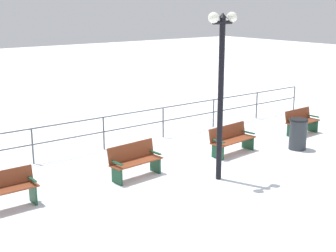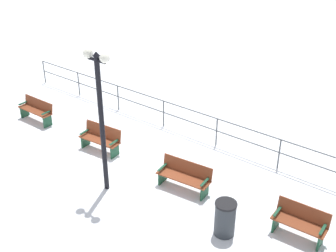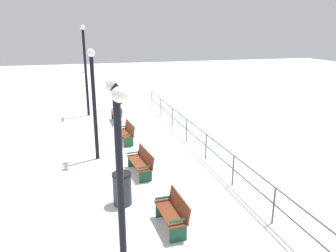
{
  "view_description": "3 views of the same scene",
  "coord_description": "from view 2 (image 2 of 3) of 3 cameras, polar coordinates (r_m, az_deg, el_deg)",
  "views": [
    {
      "loc": [
        10.4,
        -8.58,
        4.61
      ],
      "look_at": [
        -0.9,
        0.01,
        0.97
      ],
      "focal_mm": 51.6,
      "sensor_mm": 36.0,
      "label": 1
    },
    {
      "loc": [
        8.98,
        8.04,
        8.05
      ],
      "look_at": [
        -0.98,
        0.38,
        1.27
      ],
      "focal_mm": 46.74,
      "sensor_mm": 36.0,
      "label": 2
    },
    {
      "loc": [
        2.12,
        12.64,
        5.06
      ],
      "look_at": [
        -1.45,
        0.15,
        1.22
      ],
      "focal_mm": 34.86,
      "sensor_mm": 36.0,
      "label": 3
    }
  ],
  "objects": [
    {
      "name": "bench_fourth",
      "position": [
        12.11,
        16.84,
        -11.9
      ],
      "size": [
        0.61,
        1.43,
        0.89
      ],
      "rotation": [
        0.0,
        0.0,
        0.04
      ],
      "color": "brown",
      "rests_on": "ground"
    },
    {
      "name": "bench_second",
      "position": [
        15.33,
        -8.75,
        -1.59
      ],
      "size": [
        0.66,
        1.57,
        0.92
      ],
      "rotation": [
        0.0,
        0.0,
        0.09
      ],
      "color": "brown",
      "rests_on": "ground"
    },
    {
      "name": "bench_third",
      "position": [
        13.29,
        2.17,
        -6.49
      ],
      "size": [
        0.73,
        1.72,
        0.88
      ],
      "rotation": [
        0.0,
        0.0,
        0.1
      ],
      "color": "brown",
      "rests_on": "ground"
    },
    {
      "name": "bench_nearest",
      "position": [
        17.87,
        -16.79,
        2.05
      ],
      "size": [
        0.49,
        1.62,
        0.88
      ],
      "rotation": [
        0.0,
        0.0,
        0.01
      ],
      "color": "brown",
      "rests_on": "ground"
    },
    {
      "name": "waterfront_railing",
      "position": [
        15.98,
        2.77,
        1.12
      ],
      "size": [
        0.05,
        16.71,
        1.08
      ],
      "color": "#4C5156",
      "rests_on": "ground"
    },
    {
      "name": "ground_plane",
      "position": [
        14.5,
        -3.57,
        -5.43
      ],
      "size": [
        80.0,
        80.0,
        0.0
      ],
      "primitive_type": "plane",
      "color": "white",
      "rests_on": "ground"
    },
    {
      "name": "lamppost_middle",
      "position": [
        12.22,
        -8.84,
        2.93
      ],
      "size": [
        0.27,
        0.89,
        4.39
      ],
      "color": "black",
      "rests_on": "ground"
    },
    {
      "name": "trash_bin",
      "position": [
        11.76,
        7.44,
        -11.85
      ],
      "size": [
        0.58,
        0.58,
        1.01
      ],
      "color": "#2D3338",
      "rests_on": "ground"
    }
  ]
}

